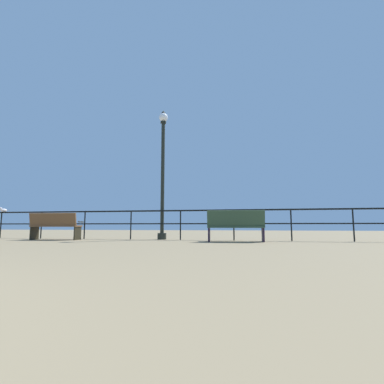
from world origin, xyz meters
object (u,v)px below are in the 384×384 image
at_px(bench_near_left, 55,225).
at_px(bench_near_right, 236,225).
at_px(lamppost_center, 163,167).
at_px(seagull_on_rail, 3,210).

distance_m(bench_near_left, bench_near_right, 6.08).
height_order(bench_near_right, lamppost_center, lamppost_center).
xyz_separation_m(bench_near_left, seagull_on_rail, (-2.90, 0.80, 0.58)).
bearing_deg(lamppost_center, bench_near_right, -21.07).
bearing_deg(bench_near_left, seagull_on_rail, 164.62).
relative_size(bench_near_right, seagull_on_rail, 4.98).
height_order(bench_near_right, seagull_on_rail, seagull_on_rail).
relative_size(lamppost_center, seagull_on_rail, 13.62).
height_order(lamppost_center, seagull_on_rail, lamppost_center).
xyz_separation_m(bench_near_left, lamppost_center, (3.49, 0.99, 2.04)).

